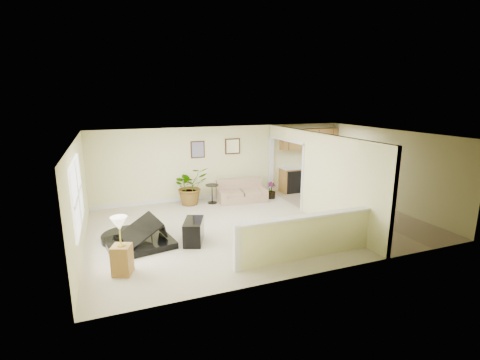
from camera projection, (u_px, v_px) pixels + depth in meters
name	position (u px, v px, depth m)	size (l,w,h in m)	color
floor	(258.00, 224.00, 9.76)	(9.00, 9.00, 0.00)	#C3B397
back_wall	(224.00, 162.00, 12.20)	(9.00, 0.04, 2.50)	beige
front_wall	(322.00, 214.00, 6.74)	(9.00, 0.04, 2.50)	beige
left_wall	(79.00, 197.00, 7.91)	(0.04, 6.00, 2.50)	beige
right_wall	(388.00, 169.00, 11.03)	(0.04, 6.00, 2.50)	beige
ceiling	(260.00, 135.00, 9.18)	(9.00, 6.00, 0.04)	white
kitchen_vinyl	(351.00, 211.00, 10.85)	(2.70, 6.00, 0.01)	tan
interior_partition	(311.00, 175.00, 10.33)	(0.18, 5.99, 2.50)	beige
pony_half_wall	(305.00, 236.00, 7.58)	(3.42, 0.22, 1.00)	beige
left_window	(77.00, 194.00, 7.41)	(0.05, 2.15, 1.45)	white
wall_art_left	(198.00, 150.00, 11.72)	(0.48, 0.04, 0.58)	#321B12
wall_mirror	(233.00, 146.00, 12.15)	(0.55, 0.04, 0.55)	#321B12
kitchen_cabinets	(307.00, 168.00, 13.15)	(2.36, 0.65, 2.33)	#9C6A33
piano	(136.00, 221.00, 8.29)	(1.91, 1.94, 1.39)	black
piano_bench	(194.00, 231.00, 8.48)	(0.43, 0.84, 0.56)	black
loveseat	(241.00, 190.00, 11.93)	(1.72, 1.09, 0.93)	#9E8165
accent_table	(212.00, 191.00, 11.59)	(0.44, 0.44, 0.64)	black
palm_plant	(190.00, 186.00, 11.45)	(1.35, 1.25, 1.25)	black
small_plant	(271.00, 191.00, 12.20)	(0.33, 0.33, 0.58)	black
lamp_stand	(121.00, 250.00, 6.89)	(0.46, 0.46, 1.21)	#9C6A33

